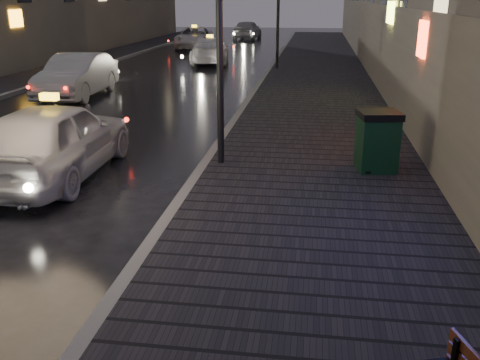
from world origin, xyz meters
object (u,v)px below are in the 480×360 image
(trash_bin, at_px, (377,140))
(car_far, at_px, (247,30))
(taxi_far, at_px, (195,38))
(taxi_mid, at_px, (210,51))
(taxi_near, at_px, (54,139))
(car_left_mid, at_px, (77,76))

(trash_bin, xyz_separation_m, car_far, (-7.22, 35.90, 0.02))
(taxi_far, bearing_deg, taxi_mid, -78.57)
(taxi_near, bearing_deg, trash_bin, -172.87)
(trash_bin, bearing_deg, car_far, 92.39)
(car_left_mid, height_order, taxi_far, car_left_mid)
(taxi_near, bearing_deg, taxi_mid, -89.21)
(car_far, bearing_deg, taxi_far, 77.83)
(taxi_mid, bearing_deg, trash_bin, 103.30)
(car_left_mid, relative_size, car_far, 1.00)
(taxi_mid, height_order, car_far, car_far)
(taxi_mid, xyz_separation_m, car_far, (-0.18, 17.37, 0.09))
(taxi_far, relative_size, car_far, 1.13)
(trash_bin, bearing_deg, taxi_far, 100.87)
(taxi_far, bearing_deg, trash_bin, -76.51)
(trash_bin, height_order, taxi_mid, taxi_mid)
(taxi_mid, relative_size, taxi_far, 0.92)
(taxi_mid, height_order, taxi_far, taxi_far)
(taxi_far, xyz_separation_m, car_far, (2.63, 8.62, 0.06))
(trash_bin, distance_m, car_far, 36.62)
(car_left_mid, xyz_separation_m, car_far, (2.68, 27.98, 0.03))
(car_far, bearing_deg, car_left_mid, 89.34)
(trash_bin, relative_size, taxi_far, 0.23)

